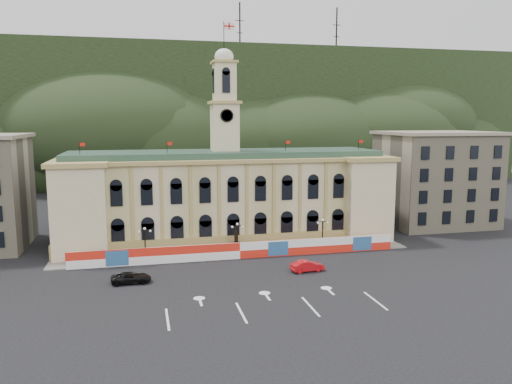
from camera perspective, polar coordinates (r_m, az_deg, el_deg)
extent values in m
plane|color=black|center=(62.58, 0.87, -11.31)|extent=(260.00, 260.00, 0.00)
cube|color=black|center=(187.73, -8.79, 8.55)|extent=(230.00, 70.00, 44.00)
cube|color=#595651|center=(174.51, 3.43, 11.28)|extent=(22.00, 8.00, 14.00)
cube|color=#595651|center=(168.69, -24.93, 9.27)|extent=(16.00, 7.00, 10.00)
cylinder|color=black|center=(177.92, -1.86, 17.72)|extent=(0.50, 0.50, 20.00)
cylinder|color=black|center=(187.81, 9.17, 17.12)|extent=(0.50, 0.50, 20.00)
cube|color=beige|center=(87.50, -3.52, -0.90)|extent=(55.00, 15.00, 14.00)
cube|color=tan|center=(81.15, -2.57, -5.82)|extent=(56.00, 0.80, 2.40)
cube|color=tan|center=(86.63, -3.56, 3.87)|extent=(56.20, 16.20, 0.60)
cube|color=#2C4A39|center=(86.58, -3.57, 4.33)|extent=(53.00, 13.00, 1.20)
cube|color=beige|center=(85.87, -19.07, -1.53)|extent=(8.00, 17.00, 14.00)
cube|color=beige|center=(93.31, 10.96, -0.46)|extent=(8.00, 17.00, 14.00)
cube|color=beige|center=(86.38, -3.60, 7.37)|extent=(4.40, 4.40, 8.00)
cube|color=tan|center=(86.41, -3.62, 10.16)|extent=(5.20, 5.20, 0.50)
cube|color=beige|center=(86.58, -3.64, 12.34)|extent=(3.60, 3.60, 6.50)
cube|color=tan|center=(86.88, -3.66, 14.58)|extent=(4.20, 4.20, 0.40)
cylinder|color=black|center=(84.10, -3.35, 8.71)|extent=(2.20, 0.20, 2.20)
ellipsoid|color=silver|center=(86.98, -3.67, 15.17)|extent=(3.20, 3.20, 2.72)
cylinder|color=black|center=(87.42, -3.69, 17.25)|extent=(0.12, 0.12, 5.00)
cube|color=white|center=(87.86, -3.09, 18.40)|extent=(1.80, 0.04, 1.20)
cube|color=red|center=(87.84, -3.09, 18.41)|extent=(1.80, 0.02, 0.22)
cube|color=red|center=(87.84, -3.09, 18.41)|extent=(0.22, 0.02, 1.20)
cube|color=tan|center=(105.80, 19.81, 1.32)|extent=(20.00, 16.00, 18.00)
cube|color=gray|center=(105.15, 20.06, 6.35)|extent=(21.00, 17.00, 0.60)
cube|color=red|center=(76.20, -1.85, -6.72)|extent=(50.00, 0.25, 2.50)
cube|color=#2A588D|center=(74.83, -15.59, -7.31)|extent=(3.20, 0.05, 2.20)
cube|color=#2A588D|center=(77.41, 2.56, -6.48)|extent=(3.20, 0.05, 2.20)
cube|color=#2A588D|center=(82.18, 12.05, -5.78)|extent=(3.20, 0.05, 2.20)
cube|color=slate|center=(79.11, -2.24, -7.03)|extent=(56.00, 5.50, 0.16)
cube|color=#595651|center=(79.13, -2.27, -6.41)|extent=(1.40, 1.40, 1.80)
cylinder|color=black|center=(78.72, -2.28, -5.21)|extent=(0.60, 0.60, 1.60)
sphere|color=black|center=(78.51, -2.29, -4.57)|extent=(0.44, 0.44, 0.44)
cylinder|color=black|center=(77.09, -12.50, -7.59)|extent=(0.44, 0.44, 0.30)
cylinder|color=black|center=(76.51, -12.55, -5.96)|extent=(0.18, 0.18, 4.80)
cube|color=black|center=(75.98, -12.61, -4.28)|extent=(1.60, 0.08, 0.08)
sphere|color=silver|center=(76.01, -13.21, -4.41)|extent=(0.36, 0.36, 0.36)
sphere|color=silver|center=(76.02, -12.00, -4.37)|extent=(0.36, 0.36, 0.36)
sphere|color=silver|center=(75.92, -12.61, -4.10)|extent=(0.40, 0.40, 0.40)
cylinder|color=black|center=(78.38, -2.13, -7.12)|extent=(0.44, 0.44, 0.30)
cylinder|color=black|center=(77.81, -2.14, -5.52)|extent=(0.18, 0.18, 4.80)
cube|color=black|center=(77.29, -2.15, -3.87)|extent=(1.60, 0.08, 0.08)
sphere|color=silver|center=(77.18, -2.74, -4.00)|extent=(0.36, 0.36, 0.36)
sphere|color=silver|center=(77.47, -1.57, -3.95)|extent=(0.36, 0.36, 0.36)
sphere|color=silver|center=(77.24, -2.15, -3.69)|extent=(0.40, 0.40, 0.40)
cylinder|color=black|center=(82.08, 7.57, -6.48)|extent=(0.44, 0.44, 0.30)
cylinder|color=black|center=(81.53, 7.60, -4.95)|extent=(0.18, 0.18, 4.80)
cube|color=black|center=(81.04, 7.63, -3.36)|extent=(1.60, 0.08, 0.08)
sphere|color=silver|center=(80.79, 7.10, -3.50)|extent=(0.36, 0.36, 0.36)
sphere|color=silver|center=(81.35, 8.16, -3.44)|extent=(0.36, 0.36, 0.36)
sphere|color=silver|center=(80.99, 7.64, -3.19)|extent=(0.40, 0.40, 0.40)
imported|color=#BB0D13|center=(70.55, 5.88, -8.40)|extent=(2.58, 5.04, 1.55)
imported|color=black|center=(67.38, -14.08, -9.48)|extent=(2.38, 5.11, 1.41)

